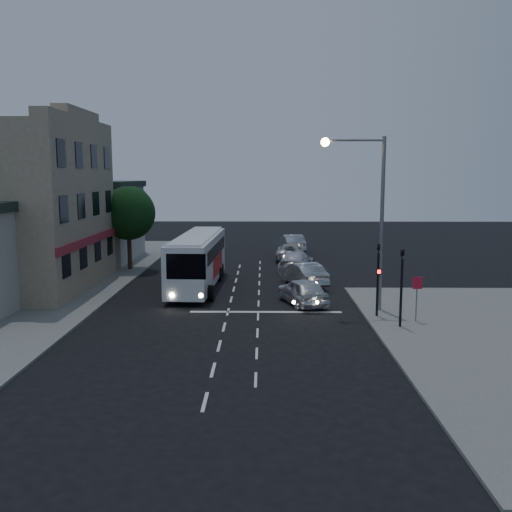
{
  "coord_description": "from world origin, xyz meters",
  "views": [
    {
      "loc": [
        1.86,
        -27.32,
        7.22
      ],
      "look_at": [
        1.41,
        7.47,
        2.2
      ],
      "focal_mm": 40.0,
      "sensor_mm": 36.0,
      "label": 1
    }
  ],
  "objects_px": {
    "car_sedan_c": "(290,252)",
    "traffic_signal_side": "(402,278)",
    "car_sedan_b": "(296,261)",
    "car_suv": "(302,291)",
    "car_sedan_a": "(303,274)",
    "tour_bus": "(198,259)",
    "traffic_signal_main": "(378,271)",
    "regulatory_sign": "(417,291)",
    "car_extra": "(292,243)",
    "streetlight": "(370,203)",
    "street_tree": "(128,211)"
  },
  "relations": [
    {
      "from": "car_sedan_c",
      "to": "traffic_signal_side",
      "type": "height_order",
      "value": "traffic_signal_side"
    },
    {
      "from": "street_tree",
      "to": "tour_bus",
      "type": "bearing_deg",
      "value": -48.05
    },
    {
      "from": "tour_bus",
      "to": "traffic_signal_main",
      "type": "height_order",
      "value": "traffic_signal_main"
    },
    {
      "from": "car_sedan_b",
      "to": "streetlight",
      "type": "bearing_deg",
      "value": 116.79
    },
    {
      "from": "traffic_signal_main",
      "to": "car_sedan_a",
      "type": "bearing_deg",
      "value": 110.47
    },
    {
      "from": "traffic_signal_main",
      "to": "traffic_signal_side",
      "type": "distance_m",
      "value": 2.1
    },
    {
      "from": "car_sedan_a",
      "to": "traffic_signal_main",
      "type": "distance_m",
      "value": 9.1
    },
    {
      "from": "car_suv",
      "to": "streetlight",
      "type": "relative_size",
      "value": 0.49
    },
    {
      "from": "car_suv",
      "to": "car_sedan_a",
      "type": "xyz_separation_m",
      "value": [
        0.42,
        5.37,
        0.03
      ]
    },
    {
      "from": "car_extra",
      "to": "traffic_signal_main",
      "type": "xyz_separation_m",
      "value": [
        3.05,
        -24.57,
        1.59
      ]
    },
    {
      "from": "traffic_signal_main",
      "to": "streetlight",
      "type": "height_order",
      "value": "streetlight"
    },
    {
      "from": "car_suv",
      "to": "car_extra",
      "type": "bearing_deg",
      "value": -109.18
    },
    {
      "from": "traffic_signal_main",
      "to": "streetlight",
      "type": "xyz_separation_m",
      "value": [
        -0.26,
        1.42,
        3.31
      ]
    },
    {
      "from": "streetlight",
      "to": "street_tree",
      "type": "xyz_separation_m",
      "value": [
        -15.55,
        12.82,
        -1.23
      ]
    },
    {
      "from": "car_sedan_c",
      "to": "tour_bus",
      "type": "bearing_deg",
      "value": 65.29
    },
    {
      "from": "car_extra",
      "to": "car_sedan_c",
      "type": "bearing_deg",
      "value": 78.0
    },
    {
      "from": "car_sedan_a",
      "to": "street_tree",
      "type": "relative_size",
      "value": 0.76
    },
    {
      "from": "car_sedan_a",
      "to": "street_tree",
      "type": "xyz_separation_m",
      "value": [
        -12.68,
        5.86,
        3.72
      ]
    },
    {
      "from": "car_suv",
      "to": "traffic_signal_side",
      "type": "distance_m",
      "value": 6.77
    },
    {
      "from": "streetlight",
      "to": "car_suv",
      "type": "bearing_deg",
      "value": 154.09
    },
    {
      "from": "car_sedan_a",
      "to": "streetlight",
      "type": "relative_size",
      "value": 0.52
    },
    {
      "from": "car_sedan_c",
      "to": "streetlight",
      "type": "bearing_deg",
      "value": 103.67
    },
    {
      "from": "tour_bus",
      "to": "regulatory_sign",
      "type": "height_order",
      "value": "tour_bus"
    },
    {
      "from": "tour_bus",
      "to": "car_suv",
      "type": "xyz_separation_m",
      "value": [
        6.35,
        -4.66,
        -1.11
      ]
    },
    {
      "from": "street_tree",
      "to": "car_suv",
      "type": "bearing_deg",
      "value": -42.48
    },
    {
      "from": "car_sedan_b",
      "to": "streetlight",
      "type": "xyz_separation_m",
      "value": [
        3.01,
        -12.68,
        5.0
      ]
    },
    {
      "from": "car_sedan_b",
      "to": "car_suv",
      "type": "bearing_deg",
      "value": 101.96
    },
    {
      "from": "car_suv",
      "to": "car_extra",
      "type": "height_order",
      "value": "car_extra"
    },
    {
      "from": "car_sedan_b",
      "to": "traffic_signal_side",
      "type": "xyz_separation_m",
      "value": [
        3.96,
        -16.08,
        1.68
      ]
    },
    {
      "from": "tour_bus",
      "to": "traffic_signal_side",
      "type": "height_order",
      "value": "traffic_signal_side"
    },
    {
      "from": "car_extra",
      "to": "car_suv",
      "type": "bearing_deg",
      "value": 81.22
    },
    {
      "from": "car_suv",
      "to": "car_sedan_b",
      "type": "height_order",
      "value": "car_suv"
    },
    {
      "from": "car_suv",
      "to": "car_sedan_b",
      "type": "distance_m",
      "value": 11.08
    },
    {
      "from": "traffic_signal_side",
      "to": "car_extra",
      "type": "bearing_deg",
      "value": 98.03
    },
    {
      "from": "car_suv",
      "to": "regulatory_sign",
      "type": "xyz_separation_m",
      "value": [
        5.25,
        -4.04,
        0.85
      ]
    },
    {
      "from": "tour_bus",
      "to": "car_sedan_b",
      "type": "xyz_separation_m",
      "value": [
        6.64,
        6.42,
        -1.12
      ]
    },
    {
      "from": "street_tree",
      "to": "traffic_signal_side",
      "type": "bearing_deg",
      "value": -44.5
    },
    {
      "from": "traffic_signal_side",
      "to": "car_sedan_c",
      "type": "bearing_deg",
      "value": 100.86
    },
    {
      "from": "car_suv",
      "to": "car_sedan_a",
      "type": "bearing_deg",
      "value": -112.31
    },
    {
      "from": "car_suv",
      "to": "car_extra",
      "type": "distance_m",
      "value": 21.56
    },
    {
      "from": "car_sedan_a",
      "to": "regulatory_sign",
      "type": "bearing_deg",
      "value": 98.67
    },
    {
      "from": "regulatory_sign",
      "to": "street_tree",
      "type": "bearing_deg",
      "value": 138.92
    },
    {
      "from": "tour_bus",
      "to": "car_suv",
      "type": "distance_m",
      "value": 7.96
    },
    {
      "from": "traffic_signal_main",
      "to": "traffic_signal_side",
      "type": "xyz_separation_m",
      "value": [
        0.7,
        -1.98,
        0.0
      ]
    },
    {
      "from": "traffic_signal_main",
      "to": "street_tree",
      "type": "relative_size",
      "value": 0.66
    },
    {
      "from": "regulatory_sign",
      "to": "tour_bus",
      "type": "bearing_deg",
      "value": 143.16
    },
    {
      "from": "tour_bus",
      "to": "streetlight",
      "type": "bearing_deg",
      "value": -31.06
    },
    {
      "from": "traffic_signal_main",
      "to": "regulatory_sign",
      "type": "xyz_separation_m",
      "value": [
        1.7,
        -1.01,
        -0.82
      ]
    },
    {
      "from": "tour_bus",
      "to": "car_sedan_a",
      "type": "height_order",
      "value": "tour_bus"
    },
    {
      "from": "regulatory_sign",
      "to": "car_sedan_c",
      "type": "bearing_deg",
      "value": 104.0
    }
  ]
}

